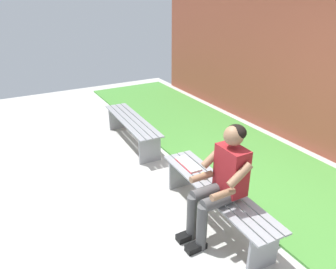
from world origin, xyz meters
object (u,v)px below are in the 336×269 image
(bench_far, at_px, (132,125))
(apple, at_px, (204,175))
(bench_near, at_px, (216,195))
(person_seated, at_px, (221,179))
(book_open, at_px, (188,164))

(bench_far, distance_m, apple, 2.12)
(bench_near, relative_size, person_seated, 1.47)
(person_seated, distance_m, apple, 0.48)
(bench_far, relative_size, apple, 23.71)
(person_seated, bearing_deg, bench_near, -27.33)
(bench_near, height_order, apple, apple)
(bench_near, height_order, bench_far, same)
(book_open, bearing_deg, bench_near, -177.87)
(person_seated, relative_size, book_open, 2.99)
(book_open, bearing_deg, bench_far, 2.56)
(bench_far, distance_m, person_seated, 2.56)
(bench_far, bearing_deg, apple, 179.73)
(person_seated, xyz_separation_m, book_open, (0.77, -0.10, -0.23))
(bench_near, height_order, book_open, book_open)
(bench_far, xyz_separation_m, book_open, (-1.76, -0.00, 0.12))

